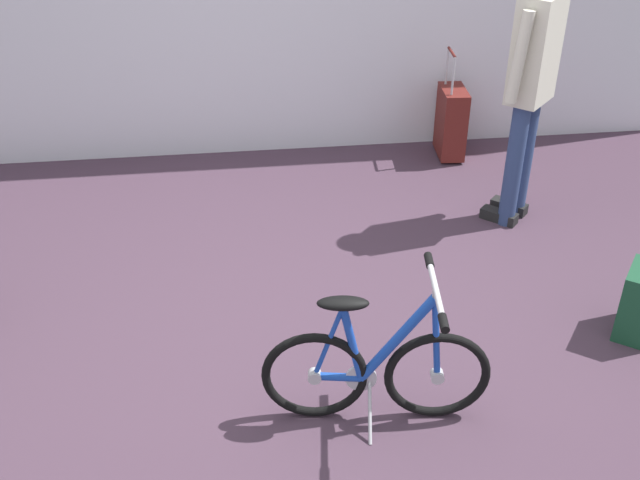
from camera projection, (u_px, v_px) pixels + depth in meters
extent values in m
plane|color=#473342|center=(302.00, 347.00, 3.81)|extent=(6.84, 6.84, 0.00)
torus|color=black|center=(437.00, 376.00, 3.28)|extent=(0.47, 0.10, 0.47)
cylinder|color=#B7B7BC|center=(437.00, 376.00, 3.28)|extent=(0.07, 0.06, 0.06)
torus|color=black|center=(315.00, 376.00, 3.27)|extent=(0.47, 0.10, 0.47)
cylinder|color=#B7B7BC|center=(315.00, 376.00, 3.27)|extent=(0.07, 0.06, 0.06)
cylinder|color=#1947B2|center=(338.00, 377.00, 3.28)|extent=(0.21, 0.06, 0.05)
cylinder|color=#1947B2|center=(397.00, 339.00, 3.17)|extent=(0.33, 0.08, 0.46)
cylinder|color=#1947B2|center=(352.00, 344.00, 3.18)|extent=(0.13, 0.05, 0.40)
cylinder|color=#1947B2|center=(338.00, 377.00, 3.28)|extent=(0.21, 0.05, 0.04)
cylinder|color=#1947B2|center=(436.00, 338.00, 3.16)|extent=(0.08, 0.04, 0.43)
cylinder|color=#1947B2|center=(328.00, 343.00, 3.18)|extent=(0.14, 0.04, 0.38)
ellipsoid|color=black|center=(343.00, 303.00, 3.07)|extent=(0.23, 0.12, 0.05)
cylinder|color=#B7B7BC|center=(435.00, 294.00, 3.04)|extent=(0.03, 0.03, 0.04)
cylinder|color=#B7B7BC|center=(436.00, 290.00, 3.03)|extent=(0.08, 0.44, 0.03)
cylinder|color=black|center=(444.00, 323.00, 2.84)|extent=(0.05, 0.09, 0.04)
cylinder|color=black|center=(429.00, 261.00, 3.22)|extent=(0.05, 0.09, 0.04)
cylinder|color=#B7B7BC|center=(361.00, 378.00, 3.28)|extent=(0.14, 0.03, 0.14)
cylinder|color=#B7B7BC|center=(370.00, 412.00, 3.27)|extent=(0.04, 0.19, 0.22)
cylinder|color=navy|center=(524.00, 158.00, 4.79)|extent=(0.11, 0.11, 0.82)
cube|color=black|center=(509.00, 206.00, 5.02)|extent=(0.24, 0.23, 0.07)
cylinder|color=navy|center=(514.00, 166.00, 4.68)|extent=(0.11, 0.11, 0.82)
cube|color=black|center=(499.00, 216.00, 4.91)|extent=(0.24, 0.23, 0.07)
cube|color=beige|center=(536.00, 49.00, 4.36)|extent=(0.36, 0.37, 0.64)
cylinder|color=beige|center=(547.00, 40.00, 4.51)|extent=(0.09, 0.12, 0.54)
cylinder|color=beige|center=(519.00, 58.00, 4.22)|extent=(0.12, 0.09, 0.54)
cube|color=maroon|center=(451.00, 122.00, 5.65)|extent=(0.21, 0.37, 0.52)
cylinder|color=#B7B7BC|center=(453.00, 76.00, 5.34)|extent=(0.02, 0.02, 0.28)
cylinder|color=#B7B7BC|center=(447.00, 66.00, 5.54)|extent=(0.02, 0.02, 0.28)
cylinder|color=maroon|center=(452.00, 52.00, 5.37)|extent=(0.04, 0.23, 0.02)
cylinder|color=black|center=(458.00, 160.00, 5.68)|extent=(0.04, 0.02, 0.04)
cylinder|color=black|center=(452.00, 146.00, 5.89)|extent=(0.04, 0.02, 0.04)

